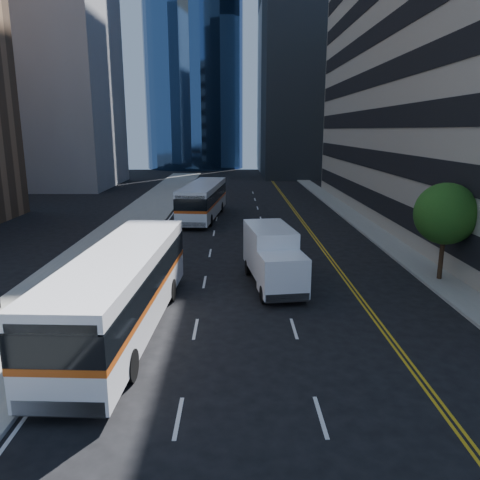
{
  "coord_description": "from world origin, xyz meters",
  "views": [
    {
      "loc": [
        -1.92,
        -15.62,
        7.87
      ],
      "look_at": [
        -1.64,
        5.83,
        2.8
      ],
      "focal_mm": 35.0,
      "sensor_mm": 36.0,
      "label": 1
    }
  ],
  "objects_px": {
    "bus_front": "(122,288)",
    "box_truck": "(273,256)",
    "street_tree": "(446,214)",
    "bus_rear": "(203,199)"
  },
  "relations": [
    {
      "from": "bus_rear",
      "to": "box_truck",
      "type": "distance_m",
      "value": 19.69
    },
    {
      "from": "street_tree",
      "to": "bus_rear",
      "type": "height_order",
      "value": "street_tree"
    },
    {
      "from": "bus_front",
      "to": "box_truck",
      "type": "height_order",
      "value": "bus_front"
    },
    {
      "from": "bus_front",
      "to": "box_truck",
      "type": "bearing_deg",
      "value": 43.44
    },
    {
      "from": "box_truck",
      "to": "bus_front",
      "type": "bearing_deg",
      "value": -147.06
    },
    {
      "from": "street_tree",
      "to": "bus_rear",
      "type": "distance_m",
      "value": 23.09
    },
    {
      "from": "street_tree",
      "to": "bus_rear",
      "type": "bearing_deg",
      "value": 126.6
    },
    {
      "from": "bus_front",
      "to": "box_truck",
      "type": "distance_m",
      "value": 8.4
    },
    {
      "from": "bus_rear",
      "to": "box_truck",
      "type": "height_order",
      "value": "bus_rear"
    },
    {
      "from": "street_tree",
      "to": "box_truck",
      "type": "height_order",
      "value": "street_tree"
    }
  ]
}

